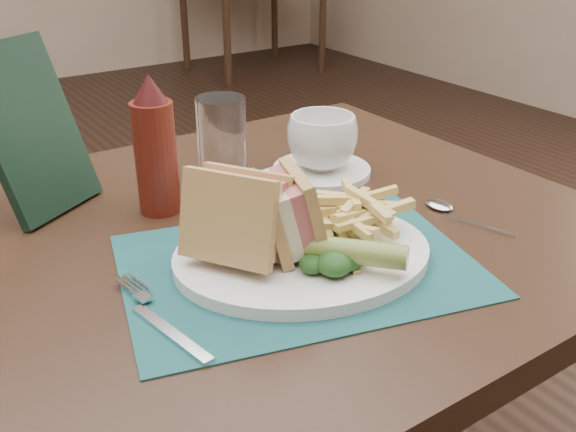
# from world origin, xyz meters

# --- Properties ---
(floor) EXTENTS (7.00, 7.00, 0.00)m
(floor) POSITION_xyz_m (0.00, 0.00, 0.00)
(floor) COLOR black
(floor) RESTS_ON ground
(table_bg_right) EXTENTS (0.90, 0.75, 0.75)m
(table_bg_right) POSITION_xyz_m (2.08, 2.93, 0.38)
(table_bg_right) COLOR black
(table_bg_right) RESTS_ON ground
(placemat) EXTENTS (0.46, 0.38, 0.00)m
(placemat) POSITION_xyz_m (-0.01, -0.62, 0.75)
(placemat) COLOR #17484A
(placemat) RESTS_ON table_main
(plate) EXTENTS (0.36, 0.32, 0.01)m
(plate) POSITION_xyz_m (0.00, -0.61, 0.76)
(plate) COLOR white
(plate) RESTS_ON placemat
(sandwich_half_a) EXTENTS (0.12, 0.13, 0.11)m
(sandwich_half_a) POSITION_xyz_m (-0.09, -0.60, 0.82)
(sandwich_half_a) COLOR tan
(sandwich_half_a) RESTS_ON plate
(sandwich_half_b) EXTENTS (0.10, 0.11, 0.10)m
(sandwich_half_b) POSITION_xyz_m (-0.04, -0.60, 0.82)
(sandwich_half_b) COLOR tan
(sandwich_half_b) RESTS_ON plate
(kale_garnish) EXTENTS (0.11, 0.08, 0.03)m
(kale_garnish) POSITION_xyz_m (-0.00, -0.66, 0.78)
(kale_garnish) COLOR #163A15
(kale_garnish) RESTS_ON plate
(pickle_spear) EXTENTS (0.10, 0.11, 0.03)m
(pickle_spear) POSITION_xyz_m (0.02, -0.68, 0.79)
(pickle_spear) COLOR olive
(pickle_spear) RESTS_ON plate
(fries_pile) EXTENTS (0.18, 0.20, 0.05)m
(fries_pile) POSITION_xyz_m (0.08, -0.60, 0.79)
(fries_pile) COLOR tan
(fries_pile) RESTS_ON plate
(fork) EXTENTS (0.06, 0.17, 0.01)m
(fork) POSITION_xyz_m (-0.19, -0.63, 0.76)
(fork) COLOR silver
(fork) RESTS_ON placemat
(spoon) EXTENTS (0.08, 0.15, 0.01)m
(spoon) POSITION_xyz_m (0.24, -0.64, 0.76)
(spoon) COLOR silver
(spoon) RESTS_ON table_main
(saucer) EXTENTS (0.17, 0.17, 0.01)m
(saucer) POSITION_xyz_m (0.18, -0.41, 0.76)
(saucer) COLOR white
(saucer) RESTS_ON table_main
(coffee_cup) EXTENTS (0.14, 0.14, 0.08)m
(coffee_cup) POSITION_xyz_m (0.18, -0.41, 0.80)
(coffee_cup) COLOR white
(coffee_cup) RESTS_ON saucer
(drinking_glass) EXTENTS (0.09, 0.09, 0.13)m
(drinking_glass) POSITION_xyz_m (0.04, -0.36, 0.81)
(drinking_glass) COLOR silver
(drinking_glass) RESTS_ON table_main
(ketchup_bottle) EXTENTS (0.07, 0.07, 0.19)m
(ketchup_bottle) POSITION_xyz_m (-0.08, -0.39, 0.84)
(ketchup_bottle) COLOR #51150D
(ketchup_bottle) RESTS_ON table_main
(check_presenter) EXTENTS (0.16, 0.15, 0.22)m
(check_presenter) POSITION_xyz_m (-0.20, -0.29, 0.86)
(check_presenter) COLOR black
(check_presenter) RESTS_ON table_main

